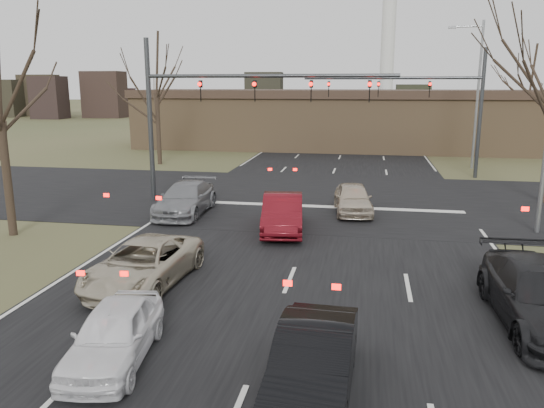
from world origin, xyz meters
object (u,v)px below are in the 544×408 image
Objects in this scene: car_white_sedan at (114,334)px; building at (366,119)px; streetlight_right_far at (476,88)px; car_grey_ahead at (186,199)px; car_charcoal_sedan at (541,296)px; car_silver_ahead at (353,198)px; car_black_hatch at (314,362)px; mast_arm_near at (213,100)px; mast_arm_far at (434,97)px; car_silver_suv at (144,263)px; car_red_ahead at (283,213)px.

building is at bearing 75.10° from car_white_sedan.
streetlight_right_far reaches higher than car_grey_ahead.
streetlight_right_far is 1.90× the size of car_charcoal_sedan.
building is 26.02m from car_silver_ahead.
mast_arm_near is at bearing 114.00° from car_black_hatch.
car_white_sedan is at bearing -109.87° from mast_arm_far.
car_black_hatch is at bearing -144.68° from car_charcoal_sedan.
streetlight_right_far is (7.32, -11.00, 2.92)m from building.
car_black_hatch reaches higher than car_white_sedan.
car_black_hatch reaches higher than car_silver_suv.
car_red_ahead is (-10.41, -18.57, -4.85)m from streetlight_right_far.
car_silver_suv is at bearing -122.96° from car_red_ahead.
car_black_hatch is 0.85× the size of car_grey_ahead.
mast_arm_near is at bearing 124.48° from car_red_ahead.
car_grey_ahead is at bearing -105.49° from mast_arm_near.
car_white_sedan is 13.26m from car_grey_ahead.
building is at bearing 84.03° from car_silver_suv.
mast_arm_near is at bearing 132.18° from car_charcoal_sedan.
mast_arm_far is 2.11× the size of car_charcoal_sedan.
mast_arm_far is at bearing 67.60° from car_silver_suv.
car_grey_ahead is (-7.23, 13.46, 0.02)m from car_black_hatch.
building is at bearing 94.62° from car_charcoal_sedan.
car_charcoal_sedan reaches higher than car_white_sedan.
car_grey_ahead reaches higher than car_black_hatch.
mast_arm_near is 15.17m from mast_arm_far.
mast_arm_near reaches higher than car_red_ahead.
mast_arm_far is 12.62m from car_silver_ahead.
car_silver_ahead is (6.84, -0.94, -4.39)m from mast_arm_near.
car_grey_ahead is 5.26m from car_red_ahead.
streetlight_right_far is at bearing 65.49° from car_silver_suv.
car_red_ahead reaches higher than car_white_sedan.
mast_arm_far is 23.93m from car_silver_suv.
car_charcoal_sedan is at bearing 12.22° from car_white_sedan.
building is 28.65m from car_grey_ahead.
mast_arm_near is 2.54× the size of car_silver_suv.
car_silver_ahead is at bearing -117.31° from streetlight_right_far.
car_silver_suv is 7.25m from car_red_ahead.
streetlight_right_far is at bearing 56.05° from car_silver_ahead.
building is 8.87× the size of car_silver_suv.
car_charcoal_sedan reaches higher than car_silver_suv.
mast_arm_near is at bearing 73.13° from car_grey_ahead.
car_red_ahead is (-7.59, 7.37, -0.02)m from car_charcoal_sedan.
mast_arm_far is (4.18, -15.00, 2.35)m from building.
car_red_ahead is at bearing -119.29° from streetlight_right_far.
car_silver_suv is (1.04, -11.12, -4.41)m from mast_arm_near.
mast_arm_near is 2.30× the size of car_charcoal_sedan.
mast_arm_far is 1.11× the size of streetlight_right_far.
car_charcoal_sedan is at bearing -0.59° from car_silver_suv.
car_grey_ahead is at bearing 140.35° from car_charcoal_sedan.
car_red_ahead is at bearing -95.97° from building.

